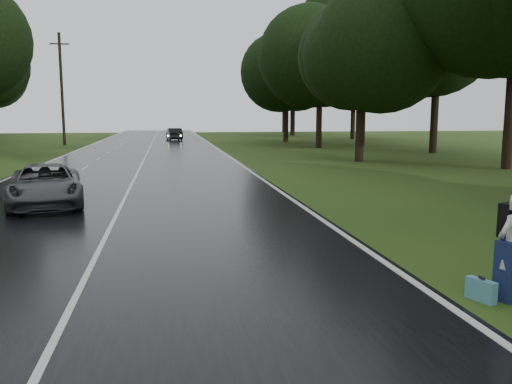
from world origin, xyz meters
The scene contains 10 objects.
ground centered at (0.00, 0.00, 0.00)m, with size 160.00×160.00×0.00m, color #2E4815.
road centered at (0.00, 20.00, 0.02)m, with size 12.00×140.00×0.04m, color black.
lane_center centered at (0.00, 20.00, 0.04)m, with size 0.12×140.00×0.01m, color silver.
grey_car centered at (-2.42, 7.51, 0.71)m, with size 2.24×4.85×1.35m, color #46494B.
far_car centered at (2.34, 50.91, 0.74)m, with size 1.48×4.24×1.40m, color black.
suitcase centered at (6.48, -2.96, 0.18)m, with size 0.15×0.51×0.36m, color teal.
utility_pole_far centered at (-8.50, 44.43, 0.00)m, with size 1.80×0.28×10.80m, color black, non-canonical shape.
tree_right_d centered at (13.61, 21.66, 0.00)m, with size 7.79×7.79×12.18m, color black, non-canonical shape.
tree_right_e centered at (15.06, 35.84, 0.00)m, with size 8.98×8.98×14.04m, color black, non-canonical shape.
tree_right_f centered at (14.24, 45.69, 0.00)m, with size 8.18×8.18×12.79m, color black, non-canonical shape.
Camera 1 is at (1.53, -10.44, 3.00)m, focal length 37.07 mm.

